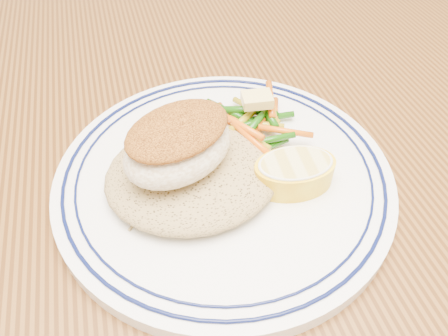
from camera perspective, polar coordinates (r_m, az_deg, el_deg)
The scene contains 7 objects.
dining_table at distance 0.48m, azimuth 1.44°, elevation -8.69°, with size 1.50×0.90×0.75m.
plate at distance 0.39m, azimuth -0.00°, elevation -1.08°, with size 0.30×0.30×0.02m.
rice_pilaf at distance 0.37m, azimuth -4.09°, elevation -0.33°, with size 0.15×0.13×0.03m, color #957C4A.
fish_fillet at distance 0.35m, azimuth -6.00°, elevation 3.14°, with size 0.12×0.10×0.05m.
vegetable_pile at distance 0.41m, azimuth 3.64°, elevation 5.72°, with size 0.10×0.10×0.03m.
butter_pat at distance 0.41m, azimuth 4.33°, elevation 8.92°, with size 0.03×0.02×0.01m, color #ECD773.
lemon_wedge at distance 0.37m, azimuth 9.15°, elevation -0.52°, with size 0.07×0.07×0.03m.
Camera 1 is at (-0.09, -0.27, 1.04)m, focal length 35.00 mm.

